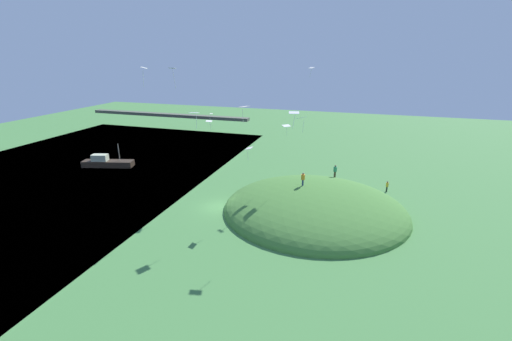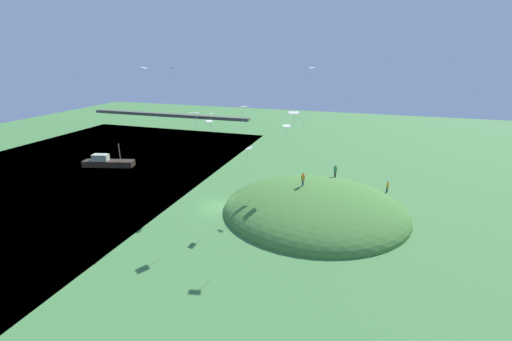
# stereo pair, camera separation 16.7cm
# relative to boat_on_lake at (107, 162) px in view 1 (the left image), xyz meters

# --- Properties ---
(ground_plane) EXTENTS (160.00, 160.00, 0.00)m
(ground_plane) POSITION_rel_boat_on_lake_xyz_m (25.00, -9.41, -0.71)
(ground_plane) COLOR #437C3F
(lake_water) EXTENTS (46.05, 80.00, 0.40)m
(lake_water) POSITION_rel_boat_on_lake_xyz_m (-4.02, -9.41, -0.91)
(lake_water) COLOR navy
(lake_water) RESTS_ON ground_plane
(grass_hill) EXTENTS (22.54, 21.32, 5.50)m
(grass_hill) POSITION_rel_boat_on_lake_xyz_m (36.67, -6.84, -0.71)
(grass_hill) COLOR #427732
(grass_hill) RESTS_ON ground_plane
(bridge_deck_far) EXTENTS (41.44, 1.80, 0.70)m
(bridge_deck_far) POSITION_rel_boat_on_lake_xyz_m (-4.02, 26.87, 3.59)
(bridge_deck_far) COLOR #525849
(boat_on_lake) EXTENTS (8.77, 4.19, 4.04)m
(boat_on_lake) POSITION_rel_boat_on_lake_xyz_m (0.00, 0.00, 0.00)
(boat_on_lake) COLOR #33271C
(boat_on_lake) RESTS_ON lake_water
(person_near_shore) EXTENTS (0.54, 0.54, 1.72)m
(person_near_shore) POSITION_rel_boat_on_lake_xyz_m (34.92, -5.75, 3.06)
(person_near_shore) COLOR navy
(person_near_shore) RESTS_ON grass_hill
(person_watching_kites) EXTENTS (0.49, 0.49, 1.56)m
(person_watching_kites) POSITION_rel_boat_on_lake_xyz_m (45.51, 2.35, 0.27)
(person_watching_kites) COLOR black
(person_watching_kites) RESTS_ON ground_plane
(person_on_hilltop) EXTENTS (0.59, 0.59, 1.83)m
(person_on_hilltop) POSITION_rel_boat_on_lake_xyz_m (38.29, 1.40, 2.13)
(person_on_hilltop) COLOR #403725
(person_on_hilltop) RESTS_ON grass_hill
(kite_0) EXTENTS (1.25, 1.34, 1.93)m
(kite_0) POSITION_rel_boat_on_lake_xyz_m (34.02, -3.40, 10.04)
(kite_0) COLOR white
(kite_1) EXTENTS (0.90, 0.83, 1.35)m
(kite_1) POSITION_rel_boat_on_lake_xyz_m (34.07, 2.39, 15.84)
(kite_1) COLOR white
(kite_2) EXTENTS (0.71, 0.52, 2.20)m
(kite_2) POSITION_rel_boat_on_lake_xyz_m (21.52, -12.33, 16.04)
(kite_2) COLOR white
(kite_3) EXTENTS (1.22, 1.18, 1.55)m
(kite_3) POSITION_rel_boat_on_lake_xyz_m (32.10, -3.41, 8.94)
(kite_3) COLOR white
(kite_4) EXTENTS (0.55, 0.76, 1.83)m
(kite_4) POSITION_rel_boat_on_lake_xyz_m (19.09, 1.99, 8.81)
(kite_4) COLOR silver
(kite_5) EXTENTS (0.68, 1.00, 1.51)m
(kite_5) POSITION_rel_boat_on_lake_xyz_m (29.30, -10.10, 7.48)
(kite_5) COLOR silver
(kite_6) EXTENTS (1.15, 0.91, 1.73)m
(kite_6) POSITION_rel_boat_on_lake_xyz_m (34.65, -11.66, 12.01)
(kite_6) COLOR white
(kite_7) EXTENTS (1.02, 1.15, 2.15)m
(kite_7) POSITION_rel_boat_on_lake_xyz_m (18.08, -12.47, 16.14)
(kite_7) COLOR white
(kite_8) EXTENTS (1.12, 1.32, 1.31)m
(kite_8) POSITION_rel_boat_on_lake_xyz_m (22.92, -6.85, 9.65)
(kite_8) COLOR white
(kite_9) EXTENTS (1.28, 1.44, 1.88)m
(kite_9) POSITION_rel_boat_on_lake_xyz_m (28.75, -10.13, 12.15)
(kite_9) COLOR #F2DED3
(kite_10) EXTENTS (1.15, 0.89, 1.78)m
(kite_10) POSITION_rel_boat_on_lake_xyz_m (23.26, -11.36, 11.39)
(kite_10) COLOR white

